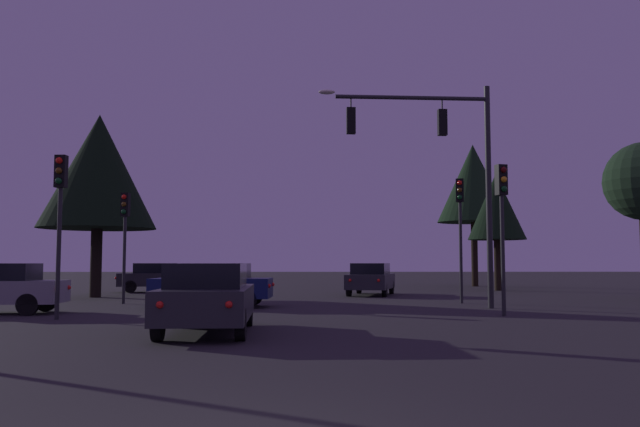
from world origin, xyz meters
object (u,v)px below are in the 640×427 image
(traffic_light_corner_right, at_px, (125,225))
(car_nearside_lane, at_px, (208,297))
(traffic_signal_mast_arm, at_px, (443,154))
(car_parked_lot, at_px, (157,277))
(traffic_light_corner_left, at_px, (460,215))
(tree_right_cluster, at_px, (473,184))
(tree_behind_sign, at_px, (496,207))
(traffic_light_far_side, at_px, (502,208))
(car_far_lane, at_px, (371,278))
(traffic_light_median, at_px, (60,203))
(tree_center_horizon, at_px, (98,172))
(car_crossing_right, at_px, (213,284))

(traffic_light_corner_right, distance_m, car_nearside_lane, 11.52)
(traffic_signal_mast_arm, height_order, car_parked_lot, traffic_signal_mast_arm)
(traffic_light_corner_left, height_order, tree_right_cluster, tree_right_cluster)
(tree_behind_sign, bearing_deg, traffic_signal_mast_arm, -113.09)
(tree_behind_sign, bearing_deg, traffic_light_corner_right, -147.13)
(traffic_light_far_side, height_order, car_far_lane, traffic_light_far_side)
(tree_behind_sign, bearing_deg, car_far_lane, -146.79)
(car_nearside_lane, relative_size, tree_behind_sign, 0.70)
(traffic_light_median, distance_m, tree_behind_sign, 25.26)
(traffic_light_far_side, xyz_separation_m, tree_right_cluster, (5.44, 23.79, 3.68))
(tree_center_horizon, bearing_deg, car_parked_lot, 73.90)
(traffic_light_far_side, bearing_deg, car_parked_lot, 130.65)
(traffic_signal_mast_arm, distance_m, car_far_lane, 10.32)
(traffic_light_median, relative_size, car_parked_lot, 1.01)
(traffic_signal_mast_arm, bearing_deg, traffic_light_corner_right, 166.50)
(tree_center_horizon, distance_m, tree_right_cluster, 24.48)
(traffic_light_corner_right, relative_size, tree_behind_sign, 0.64)
(traffic_signal_mast_arm, xyz_separation_m, traffic_light_corner_right, (-11.57, 2.78, -2.28))
(car_nearside_lane, bearing_deg, car_far_lane, 72.41)
(traffic_light_corner_right, distance_m, tree_right_cluster, 25.70)
(traffic_light_corner_left, bearing_deg, car_parked_lot, 144.30)
(car_crossing_right, xyz_separation_m, tree_right_cluster, (14.41, 19.68, 6.01))
(traffic_light_corner_left, bearing_deg, tree_right_cluster, 73.66)
(traffic_light_far_side, bearing_deg, car_crossing_right, 155.44)
(tree_center_horizon, bearing_deg, car_far_lane, 7.71)
(tree_right_cluster, bearing_deg, traffic_light_median, -126.01)
(traffic_light_corner_left, bearing_deg, car_far_lane, 113.85)
(traffic_light_median, height_order, tree_right_cluster, tree_right_cluster)
(traffic_light_corner_left, height_order, tree_center_horizon, tree_center_horizon)
(traffic_light_median, height_order, car_crossing_right, traffic_light_median)
(car_far_lane, height_order, tree_right_cluster, tree_right_cluster)
(traffic_light_far_side, distance_m, car_crossing_right, 10.14)
(traffic_signal_mast_arm, relative_size, tree_behind_sign, 1.16)
(car_crossing_right, bearing_deg, tree_right_cluster, 53.79)
(car_nearside_lane, distance_m, tree_right_cluster, 31.76)
(traffic_signal_mast_arm, bearing_deg, tree_right_cluster, 72.63)
(traffic_signal_mast_arm, height_order, car_far_lane, traffic_signal_mast_arm)
(traffic_light_far_side, relative_size, car_parked_lot, 0.99)
(traffic_light_far_side, distance_m, car_far_lane, 12.77)
(traffic_light_corner_right, bearing_deg, traffic_light_far_side, -25.05)
(car_crossing_right, bearing_deg, car_far_lane, 52.09)
(car_parked_lot, height_order, tree_behind_sign, tree_behind_sign)
(traffic_light_corner_left, distance_m, tree_behind_sign, 12.37)
(tree_right_cluster, bearing_deg, traffic_light_corner_right, -135.22)
(traffic_signal_mast_arm, distance_m, traffic_light_far_side, 3.91)
(traffic_signal_mast_arm, xyz_separation_m, car_nearside_lane, (-6.86, -7.51, -4.46))
(car_nearside_lane, relative_size, car_parked_lot, 1.03)
(car_nearside_lane, bearing_deg, traffic_light_corner_right, 114.56)
(traffic_light_corner_right, height_order, car_parked_lot, traffic_light_corner_right)
(car_far_lane, height_order, tree_behind_sign, tree_behind_sign)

